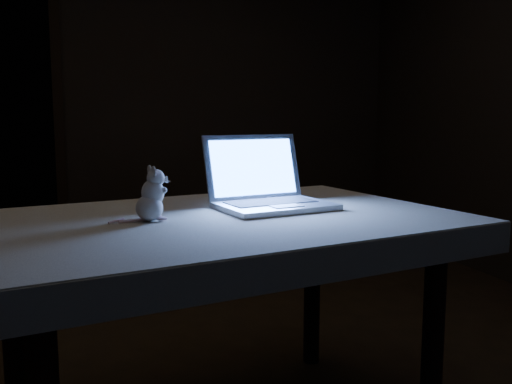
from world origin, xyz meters
name	(u,v)px	position (x,y,z in m)	size (l,w,h in m)	color
floor	(200,369)	(0.00, 0.00, 0.00)	(5.00, 5.00, 0.00)	black
back_wall	(136,92)	(0.00, 2.50, 1.30)	(4.50, 0.04, 2.60)	black
table	(221,331)	(-0.04, -0.55, 0.39)	(1.45, 0.93, 0.78)	black
tablecloth	(203,232)	(-0.10, -0.55, 0.74)	(1.55, 1.03, 0.10)	beige
laptop	(276,172)	(0.19, -0.46, 0.92)	(0.39, 0.34, 0.27)	#B8B8BE
plush_mouse	(149,194)	(-0.27, -0.56, 0.87)	(0.13, 0.13, 0.17)	silver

